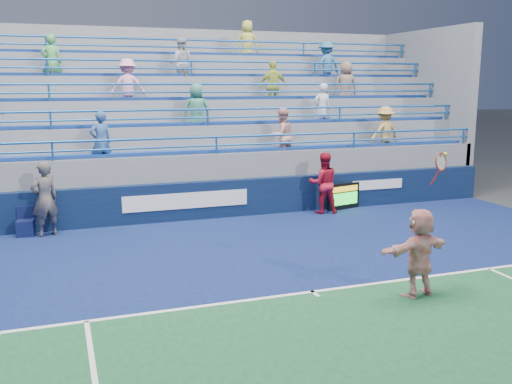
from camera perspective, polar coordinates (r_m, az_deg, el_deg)
name	(u,v)px	position (r m, az deg, el deg)	size (l,w,h in m)	color
ground	(313,293)	(10.95, 5.69, -10.00)	(120.00, 120.00, 0.00)	#333538
sponsor_wall	(219,199)	(16.69, -3.71, -0.70)	(18.00, 0.32, 1.10)	#091732
bleacher_stand	(189,151)	(20.14, -6.67, 4.11)	(18.00, 5.60, 6.13)	slate
serve_speed_board	(343,196)	(17.94, 8.72, -0.43)	(1.19, 0.40, 0.83)	black
judge_chair	(26,227)	(15.85, -22.05, -3.25)	(0.46, 0.46, 0.75)	#0C133B
tennis_player	(419,252)	(10.91, 16.03, -5.83)	(1.60, 0.75, 2.67)	white
line_judge	(45,199)	(15.50, -20.38, -0.67)	(0.71, 0.47, 1.95)	#141937
ball_girl	(323,183)	(17.24, 6.75, 0.89)	(0.90, 0.70, 1.85)	#AF142B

